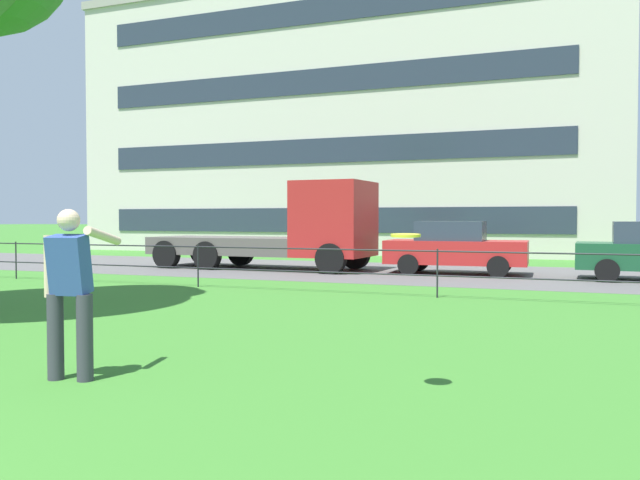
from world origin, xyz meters
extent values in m
cube|color=#565454|center=(0.00, 18.36, 0.00)|extent=(80.00, 7.61, 0.01)
cylinder|color=#232328|center=(-8.50, 12.47, 0.50)|extent=(0.04, 0.04, 1.00)
cylinder|color=#232328|center=(-2.83, 12.47, 0.50)|extent=(0.04, 0.04, 1.00)
cylinder|color=#232328|center=(2.83, 12.47, 0.50)|extent=(0.04, 0.04, 1.00)
cylinder|color=#232328|center=(0.00, 12.47, 0.45)|extent=(39.66, 0.03, 0.03)
cylinder|color=#232328|center=(0.00, 12.47, 0.95)|extent=(39.66, 0.03, 0.03)
cylinder|color=#383842|center=(0.59, 4.38, 0.43)|extent=(0.16, 0.16, 0.86)
cylinder|color=#383842|center=(0.91, 4.44, 0.43)|extent=(0.16, 0.16, 0.86)
cube|color=#334C99|center=(0.75, 4.41, 1.15)|extent=(0.41, 0.37, 0.61)
sphere|color=beige|center=(0.75, 4.41, 1.60)|extent=(0.22, 0.22, 0.22)
cylinder|color=beige|center=(0.89, 4.74, 1.43)|extent=(0.21, 0.63, 0.21)
cylinder|color=beige|center=(0.53, 4.36, 1.14)|extent=(0.09, 0.09, 0.62)
cylinder|color=yellow|center=(4.00, 5.06, 1.46)|extent=(0.32, 0.32, 0.03)
cube|color=#B22323|center=(-1.44, 18.00, 1.60)|extent=(2.16, 2.36, 2.30)
cube|color=#283342|center=(-0.55, 17.98, 1.94)|extent=(0.17, 1.84, 0.87)
cube|color=#56514C|center=(-5.09, 18.10, 0.73)|extent=(5.26, 2.45, 0.56)
cylinder|color=black|center=(-1.09, 19.05, 0.45)|extent=(0.91, 0.33, 0.90)
cylinder|color=black|center=(-1.15, 16.93, 0.45)|extent=(0.91, 0.33, 0.90)
cylinder|color=black|center=(-5.32, 19.17, 0.45)|extent=(0.91, 0.33, 0.90)
cylinder|color=black|center=(-5.38, 17.05, 0.45)|extent=(0.91, 0.33, 0.90)
cylinder|color=black|center=(-6.88, 19.21, 0.45)|extent=(0.91, 0.33, 0.90)
cylinder|color=black|center=(-6.94, 17.10, 0.45)|extent=(0.91, 0.33, 0.90)
cube|color=red|center=(2.23, 18.29, 0.64)|extent=(4.06, 1.85, 0.68)
cube|color=#2D3847|center=(2.08, 18.29, 1.26)|extent=(1.95, 1.59, 0.56)
cylinder|color=black|center=(3.44, 19.15, 0.30)|extent=(0.61, 0.22, 0.60)
cylinder|color=black|center=(3.50, 17.53, 0.30)|extent=(0.61, 0.22, 0.60)
cylinder|color=black|center=(0.96, 19.05, 0.30)|extent=(0.61, 0.22, 0.60)
cylinder|color=black|center=(1.02, 17.44, 0.30)|extent=(0.61, 0.22, 0.60)
cylinder|color=black|center=(6.25, 18.79, 0.30)|extent=(0.61, 0.22, 0.60)
cylinder|color=black|center=(6.21, 17.18, 0.30)|extent=(0.61, 0.22, 0.60)
cube|color=beige|center=(-5.34, 32.74, 6.20)|extent=(25.86, 12.79, 12.40)
cube|color=gray|center=(-5.34, 32.74, 12.60)|extent=(26.10, 13.03, 0.40)
cube|color=#283342|center=(-5.34, 26.32, 1.55)|extent=(21.72, 0.06, 1.10)
cube|color=#283342|center=(-5.34, 26.32, 4.65)|extent=(21.72, 0.06, 1.10)
cube|color=#283342|center=(-5.34, 26.32, 7.75)|extent=(21.72, 0.06, 1.10)
cube|color=#283342|center=(-5.34, 26.32, 10.85)|extent=(21.72, 0.06, 1.10)
camera|label=1|loc=(5.41, -0.64, 1.61)|focal=36.32mm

